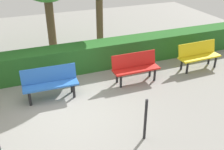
# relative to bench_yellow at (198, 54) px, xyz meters

# --- Properties ---
(ground_plane) EXTENTS (19.45, 19.45, 0.00)m
(ground_plane) POSITION_rel_bench_yellow_xyz_m (4.70, 0.80, -0.48)
(ground_plane) COLOR gray
(bench_yellow) EXTENTS (1.46, 0.50, 0.86)m
(bench_yellow) POSITION_rel_bench_yellow_xyz_m (0.00, 0.00, 0.00)
(bench_yellow) COLOR yellow
(bench_yellow) RESTS_ON ground_plane
(bench_red) EXTENTS (1.42, 0.47, 0.86)m
(bench_red) POSITION_rel_bench_yellow_xyz_m (2.33, 0.05, -0.00)
(bench_red) COLOR red
(bench_red) RESTS_ON ground_plane
(bench_blue) EXTENTS (1.47, 0.50, 0.86)m
(bench_blue) POSITION_rel_bench_yellow_xyz_m (4.86, 0.06, 0.00)
(bench_blue) COLOR blue
(bench_blue) RESTS_ON ground_plane
(hedge_row) EXTENTS (15.45, 0.75, 0.85)m
(hedge_row) POSITION_rel_bench_yellow_xyz_m (3.60, -1.29, -0.06)
(hedge_row) COLOR #266023
(hedge_row) RESTS_ON ground_plane
(railing_post_mid) EXTENTS (0.06, 0.06, 1.00)m
(railing_post_mid) POSITION_rel_bench_yellow_xyz_m (3.28, 2.47, 0.02)
(railing_post_mid) COLOR black
(railing_post_mid) RESTS_ON ground_plane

